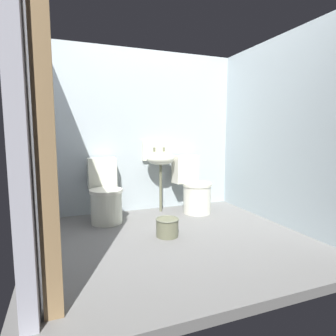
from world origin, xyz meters
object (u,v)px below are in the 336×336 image
object	(u,v)px
toilet_right	(193,189)
toilet_left	(105,196)
wooden_door_post	(45,130)
bucket	(167,227)
sink	(160,158)

from	to	relation	value
toilet_right	toilet_left	bearing A→B (deg)	-9.43
wooden_door_post	bucket	world-z (taller)	wooden_door_post
toilet_left	sink	world-z (taller)	sink
wooden_door_post	sink	world-z (taller)	wooden_door_post
toilet_left	bucket	xyz separation A→B (m)	(0.54, -0.78, -0.22)
bucket	toilet_right	bearing A→B (deg)	48.57
wooden_door_post	toilet_left	world-z (taller)	wooden_door_post
toilet_right	bucket	size ratio (longest dim) A/B	3.07
bucket	toilet_left	bearing A→B (deg)	124.67
sink	bucket	world-z (taller)	sink
toilet_right	wooden_door_post	bearing A→B (deg)	34.92
wooden_door_post	toilet_right	size ratio (longest dim) A/B	2.87
wooden_door_post	toilet_left	distance (m)	2.01
toilet_left	wooden_door_post	bearing A→B (deg)	71.54
wooden_door_post	toilet_right	distance (m)	2.63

